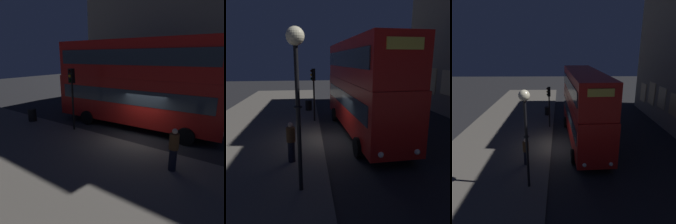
% 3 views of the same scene
% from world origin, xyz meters
% --- Properties ---
extents(ground_plane, '(80.00, 80.00, 0.00)m').
position_xyz_m(ground_plane, '(0.00, 0.00, 0.00)').
color(ground_plane, '#232326').
extents(sidewalk_slab, '(44.00, 8.07, 0.12)m').
position_xyz_m(sidewalk_slab, '(0.00, -4.74, 0.06)').
color(sidewalk_slab, '#5B564F').
rests_on(sidewalk_slab, ground).
extents(double_decker_bus, '(11.07, 3.16, 5.62)m').
position_xyz_m(double_decker_bus, '(-1.38, 1.88, 3.11)').
color(double_decker_bus, red).
rests_on(double_decker_bus, ground).
extents(traffic_light_near_kerb, '(0.32, 0.36, 3.81)m').
position_xyz_m(traffic_light_near_kerb, '(-4.06, -1.05, 2.87)').
color(traffic_light_near_kerb, black).
rests_on(traffic_light_near_kerb, sidewalk_slab).
extents(street_lamp, '(0.56, 0.56, 5.36)m').
position_xyz_m(street_lamp, '(5.00, -1.74, 4.26)').
color(street_lamp, black).
rests_on(street_lamp, sidewalk_slab).
extents(pedestrian, '(0.38, 0.38, 1.79)m').
position_xyz_m(pedestrian, '(2.69, -2.22, 1.04)').
color(pedestrian, black).
rests_on(pedestrian, sidewalk_slab).
extents(litter_bin, '(0.58, 0.58, 0.90)m').
position_xyz_m(litter_bin, '(-7.83, -1.46, 0.57)').
color(litter_bin, black).
rests_on(litter_bin, sidewalk_slab).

